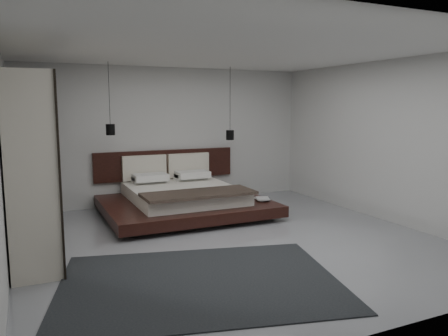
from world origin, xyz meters
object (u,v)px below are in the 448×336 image
pendant_left (110,129)px  rug (200,282)px  bed (183,198)px  lattice_screen (12,148)px  wardrobe (30,166)px  pendant_right (230,135)px

pendant_left → rug: pendant_left is taller
pendant_left → rug: (0.30, -3.68, -1.58)m
bed → pendant_left: pendant_left is taller
lattice_screen → pendant_left: bearing=-2.4°
wardrobe → rug: wardrobe is taller
pendant_left → rug: 4.01m
pendant_left → pendant_right: bearing=-0.0°
wardrobe → rug: (1.69, -1.93, -1.20)m
pendant_left → wardrobe: (-1.39, -1.74, -0.39)m
lattice_screen → wardrobe: bearing=-82.1°
pendant_right → wardrobe: 4.20m
bed → rug: (-0.91, -3.20, -0.29)m
pendant_right → lattice_screen: bearing=179.0°
lattice_screen → pendant_right: pendant_right is taller
lattice_screen → bed: 3.07m
lattice_screen → pendant_left: size_ratio=1.98×
wardrobe → lattice_screen: bearing=97.9°
wardrobe → bed: bearing=25.9°
pendant_left → rug: bearing=-85.4°
pendant_left → pendant_right: (2.42, -0.00, -0.16)m
lattice_screen → pendant_right: 4.07m
bed → pendant_right: 1.72m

